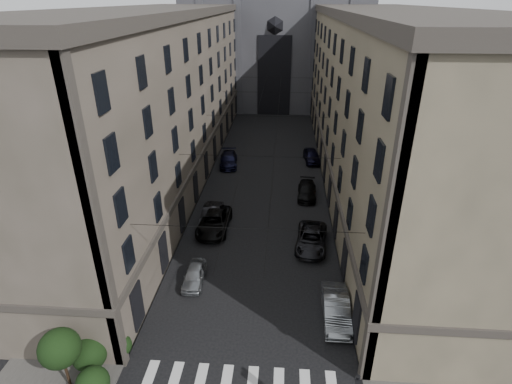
% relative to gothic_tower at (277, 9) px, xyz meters
% --- Properties ---
extents(sidewalk_left, '(7.00, 80.00, 0.15)m').
position_rel_gothic_tower_xyz_m(sidewalk_left, '(-10.50, -38.96, -17.72)').
color(sidewalk_left, '#383533').
rests_on(sidewalk_left, ground).
extents(sidewalk_right, '(7.00, 80.00, 0.15)m').
position_rel_gothic_tower_xyz_m(sidewalk_right, '(10.50, -38.96, -17.72)').
color(sidewalk_right, '#383533').
rests_on(sidewalk_right, ground).
extents(building_left, '(13.60, 60.60, 18.85)m').
position_rel_gothic_tower_xyz_m(building_left, '(-13.44, -38.96, -8.45)').
color(building_left, '#474136').
rests_on(building_left, ground).
extents(building_right, '(13.60, 60.60, 18.85)m').
position_rel_gothic_tower_xyz_m(building_right, '(13.44, -38.96, -8.45)').
color(building_right, brown).
rests_on(building_right, ground).
extents(gothic_tower, '(35.00, 23.00, 58.00)m').
position_rel_gothic_tower_xyz_m(gothic_tower, '(0.00, 0.00, 0.00)').
color(gothic_tower, '#2D2D33').
rests_on(gothic_tower, ground).
extents(shrub_cluster, '(3.90, 4.40, 3.90)m').
position_rel_gothic_tower_xyz_m(shrub_cluster, '(-8.72, -69.95, -16.00)').
color(shrub_cluster, black).
rests_on(shrub_cluster, sidewalk_left).
extents(tram_wires, '(14.00, 60.00, 0.43)m').
position_rel_gothic_tower_xyz_m(tram_wires, '(0.00, -39.33, -10.55)').
color(tram_wires, black).
rests_on(tram_wires, ground).
extents(car_left_near, '(1.60, 3.87, 1.31)m').
position_rel_gothic_tower_xyz_m(car_left_near, '(-4.42, -60.83, -17.14)').
color(car_left_near, gray).
rests_on(car_left_near, ground).
extents(car_left_midnear, '(1.81, 4.79, 1.56)m').
position_rel_gothic_tower_xyz_m(car_left_midnear, '(-4.71, -51.67, -17.02)').
color(car_left_midnear, black).
rests_on(car_left_midnear, ground).
extents(car_left_midfar, '(2.85, 5.97, 1.64)m').
position_rel_gothic_tower_xyz_m(car_left_midfar, '(-4.20, -53.00, -16.98)').
color(car_left_midfar, black).
rests_on(car_left_midfar, ground).
extents(car_left_far, '(2.72, 5.58, 1.56)m').
position_rel_gothic_tower_xyz_m(car_left_far, '(-5.01, -36.84, -17.02)').
color(car_left_far, black).
rests_on(car_left_far, ground).
extents(car_right_near, '(1.78, 5.00, 1.64)m').
position_rel_gothic_tower_xyz_m(car_right_near, '(6.00, -63.94, -16.98)').
color(car_right_near, slate).
rests_on(car_right_near, ground).
extents(car_right_midnear, '(3.19, 5.88, 1.56)m').
position_rel_gothic_tower_xyz_m(car_right_midnear, '(4.79, -55.23, -17.02)').
color(car_right_midnear, black).
rests_on(car_right_midnear, ground).
extents(car_right_midfar, '(2.24, 4.97, 1.41)m').
position_rel_gothic_tower_xyz_m(car_right_midfar, '(4.81, -45.37, -17.09)').
color(car_right_midfar, black).
rests_on(car_right_midfar, ground).
extents(car_right_far, '(2.40, 4.95, 1.63)m').
position_rel_gothic_tower_xyz_m(car_right_far, '(5.91, -34.76, -16.98)').
color(car_right_far, black).
rests_on(car_right_far, ground).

